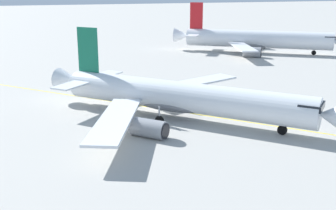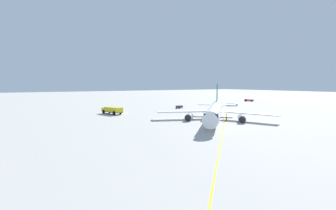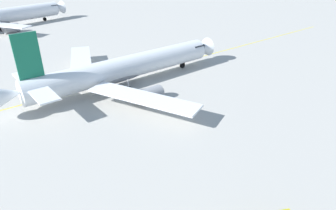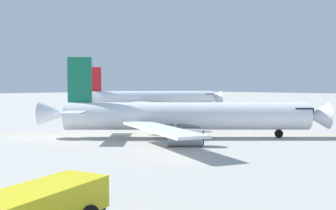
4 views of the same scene
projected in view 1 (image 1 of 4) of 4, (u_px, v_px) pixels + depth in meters
The scene contains 4 objects.
ground_plane at pixel (160, 111), 57.32m from camera, with size 600.00×600.00×0.00m, color #ADAAA3.
airliner_main at pixel (179, 98), 53.43m from camera, with size 30.22×30.15×10.85m.
airliner_secondary at pixel (256, 40), 104.67m from camera, with size 27.98×36.30×12.01m.
taxiway_centreline at pixel (171, 110), 57.72m from camera, with size 98.50×95.48×0.01m.
Camera 1 is at (-52.58, 15.86, 16.46)m, focal length 46.03 mm.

